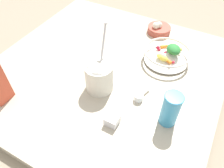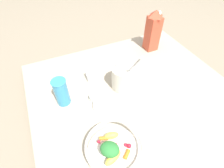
{
  "view_description": "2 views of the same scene",
  "coord_description": "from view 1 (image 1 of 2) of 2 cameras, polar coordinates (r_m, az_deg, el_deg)",
  "views": [
    {
      "loc": [
        0.65,
        0.39,
        0.76
      ],
      "look_at": [
        0.14,
        0.11,
        0.13
      ],
      "focal_mm": 35.0,
      "sensor_mm": 36.0,
      "label": 1
    },
    {
      "loc": [
        -0.46,
        0.36,
        0.74
      ],
      "look_at": [
        0.09,
        0.11,
        0.12
      ],
      "focal_mm": 28.0,
      "sensor_mm": 36.0,
      "label": 2
    }
  ],
  "objects": [
    {
      "name": "ground_plane",
      "position": [
        1.07,
        -1.6,
        2.14
      ],
      "size": [
        6.0,
        6.0,
        0.0
      ],
      "primitive_type": "plane",
      "color": "gray"
    },
    {
      "name": "yogurt_tub",
      "position": [
        0.9,
        -3.36,
        2.13
      ],
      "size": [
        0.17,
        0.12,
        0.26
      ],
      "color": "silver",
      "rests_on": "countertop"
    },
    {
      "name": "fruit_bowl",
      "position": [
        1.09,
        14.24,
        7.5
      ],
      "size": [
        0.22,
        0.22,
        0.09
      ],
      "color": "silver",
      "rests_on": "countertop"
    },
    {
      "name": "countertop",
      "position": [
        1.06,
        -1.63,
        3.07
      ],
      "size": [
        1.05,
        1.05,
        0.05
      ],
      "color": "#B2A893",
      "rests_on": "ground_plane"
    },
    {
      "name": "measuring_scoop",
      "position": [
        0.91,
        7.12,
        -3.35
      ],
      "size": [
        0.09,
        0.04,
        0.03
      ],
      "color": "white",
      "rests_on": "countertop"
    },
    {
      "name": "spice_jar",
      "position": [
        0.83,
        0.05,
        -9.44
      ],
      "size": [
        0.05,
        0.05,
        0.04
      ],
      "color": "silver",
      "rests_on": "countertop"
    },
    {
      "name": "drinking_cup",
      "position": [
        0.82,
        15.07,
        -6.29
      ],
      "size": [
        0.07,
        0.07,
        0.15
      ],
      "color": "#3893C6",
      "rests_on": "countertop"
    },
    {
      "name": "garlic_bowl",
      "position": [
        1.29,
        12.1,
        13.9
      ],
      "size": [
        0.13,
        0.13,
        0.07
      ],
      "color": "#B24C3D",
      "rests_on": "countertop"
    }
  ]
}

